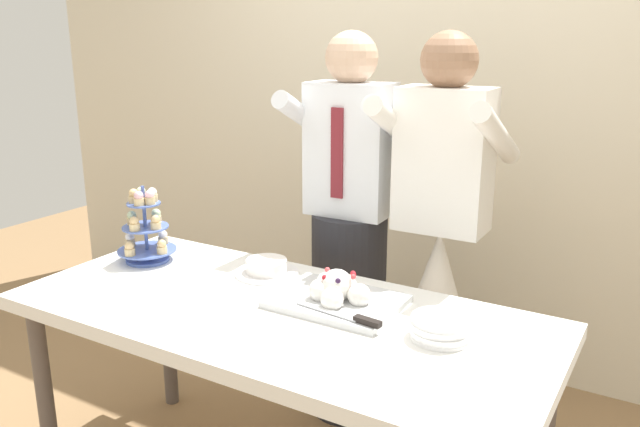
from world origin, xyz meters
The scene contains 8 objects.
rear_wall centered at (0.00, 1.44, 1.45)m, with size 5.20×0.10×2.90m, color beige.
dessert_table centered at (0.00, 0.00, 0.70)m, with size 1.80×0.80×0.78m.
cupcake_stand centered at (-0.70, 0.12, 0.90)m, with size 0.23×0.23×0.31m.
main_cake_tray centered at (0.16, 0.13, 0.81)m, with size 0.44×0.31×0.13m.
plate_stack centered at (0.54, 0.07, 0.81)m, with size 0.18×0.19×0.07m.
round_cake centered at (-0.21, 0.24, 0.80)m, with size 0.24×0.24×0.06m.
person_groom centered at (-0.10, 0.69, 0.75)m, with size 0.47×0.50×1.66m.
person_bride centered at (0.31, 0.67, 0.58)m, with size 0.56×0.56×1.66m.
Camera 1 is at (1.12, -1.62, 1.65)m, focal length 36.34 mm.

